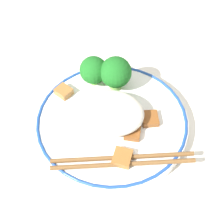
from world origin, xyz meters
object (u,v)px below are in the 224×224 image
(broccoli_back_left, at_px, (116,73))
(drinking_glass, at_px, (212,215))
(broccoli_back_center, at_px, (94,70))
(plate, at_px, (112,122))
(chopsticks, at_px, (123,161))

(broccoli_back_left, relative_size, drinking_glass, 0.59)
(broccoli_back_center, height_order, drinking_glass, drinking_glass)
(plate, bearing_deg, chopsticks, -65.43)
(broccoli_back_center, bearing_deg, chopsticks, -60.49)
(broccoli_back_left, bearing_deg, drinking_glass, -51.14)
(chopsticks, bearing_deg, plate, 114.57)
(drinking_glass, bearing_deg, chopsticks, 151.48)
(drinking_glass, bearing_deg, broccoli_back_left, 128.86)
(broccoli_back_left, height_order, chopsticks, broccoli_back_left)
(broccoli_back_left, xyz_separation_m, broccoli_back_center, (-0.04, 0.00, -0.00))
(broccoli_back_left, height_order, broccoli_back_center, broccoli_back_left)
(broccoli_back_center, bearing_deg, drinking_glass, -45.55)
(broccoli_back_center, distance_m, chopsticks, 0.16)
(plate, xyz_separation_m, drinking_glass, (0.16, -0.14, 0.04))
(broccoli_back_center, relative_size, chopsticks, 0.26)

